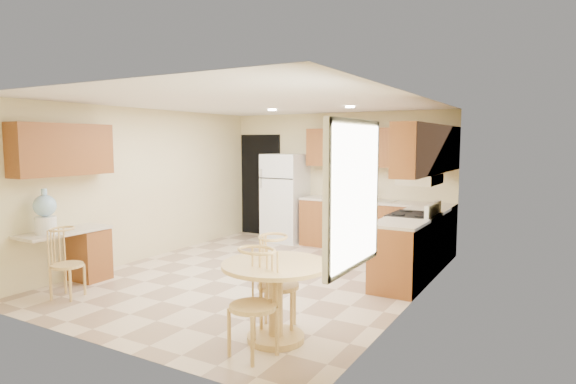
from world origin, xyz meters
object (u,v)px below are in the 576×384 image
Objects in this scene: refrigerator at (285,198)px; chair_table_b at (247,295)px; chair_desk at (61,257)px; chair_table_a at (273,276)px; dining_table at (276,290)px; water_crock at (45,213)px; stove at (413,244)px.

refrigerator is 1.75× the size of chair_table_b.
refrigerator is at bearing -50.81° from chair_table_b.
refrigerator is at bearing 154.61° from chair_desk.
chair_desk is (-0.60, -4.47, -0.32)m from refrigerator.
chair_table_b is at bearing -13.34° from chair_table_a.
chair_table_a reaches higher than dining_table.
water_crock is (-3.28, -0.31, 0.44)m from chair_table_a.
stove is 1.11× the size of chair_table_b.
dining_table is (2.35, -4.20, -0.35)m from refrigerator.
dining_table is (-0.52, -2.98, 0.04)m from stove.
chair_table_a is (-0.12, 0.16, 0.09)m from dining_table.
chair_desk is at bearing -136.87° from stove.
dining_table is 0.22m from chair_table_a.
stove is at bearing 80.02° from dining_table.
stove is (2.88, -1.22, -0.39)m from refrigerator.
refrigerator is 1.75× the size of chair_table_a.
chair_table_b is at bearing -98.59° from stove.
dining_table is 2.96m from chair_desk.
stove is at bearing 38.61° from water_crock.
refrigerator is 4.83m from dining_table.
chair_desk is at bearing 8.35° from chair_table_b.
dining_table is 0.50m from chair_table_b.
refrigerator reaches higher than chair_table_a.
refrigerator is 3.15m from stove.
water_crock is at bearing -141.39° from stove.
water_crock is (-0.45, 0.12, 0.50)m from chair_desk.
stove is 1.03× the size of dining_table.
stove is 3.03m from dining_table.
dining_table is 1.80× the size of water_crock.
water_crock is at bearing -177.45° from dining_table.
refrigerator is 4.48m from water_crock.
stove is at bearing -22.99° from refrigerator.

